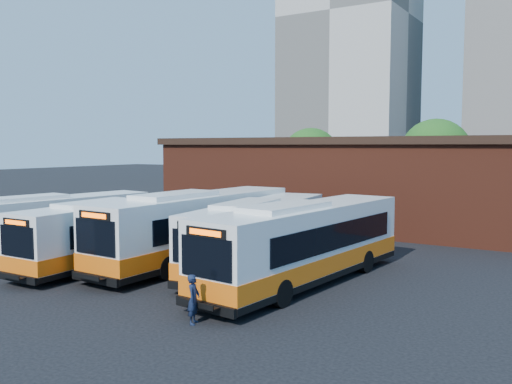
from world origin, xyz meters
The scene contains 11 objects.
ground centered at (0.00, 0.00, 0.00)m, with size 220.00×220.00×0.00m, color black.
bus_farwest centered at (-10.34, 0.86, 1.45)m, with size 3.80×11.91×3.20m.
bus_west centered at (-5.39, 0.86, 1.46)m, with size 2.69×11.86×3.21m.
bus_midwest centered at (-2.11, 3.00, 1.64)m, with size 3.13×13.31×3.60m.
bus_mideast centered at (1.17, 3.62, 1.50)m, with size 3.96×12.33×3.31m.
bus_east centered at (4.34, 2.14, 1.59)m, with size 3.88×13.03×3.50m.
transit_worker centered at (3.62, -4.52, 0.82)m, with size 0.60×0.39×1.64m, color #131D37.
depot_building centered at (0.00, 20.00, 3.26)m, with size 28.60×12.60×6.40m.
tree_west centered at (-10.00, 32.00, 4.64)m, with size 6.00×6.00×7.65m.
tree_mid centered at (2.00, 34.00, 5.08)m, with size 6.56×6.56×8.36m.
tower_left centered at (-22.00, 72.00, 27.84)m, with size 20.00×18.00×56.20m.
Camera 1 is at (14.47, -18.16, 5.81)m, focal length 38.00 mm.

